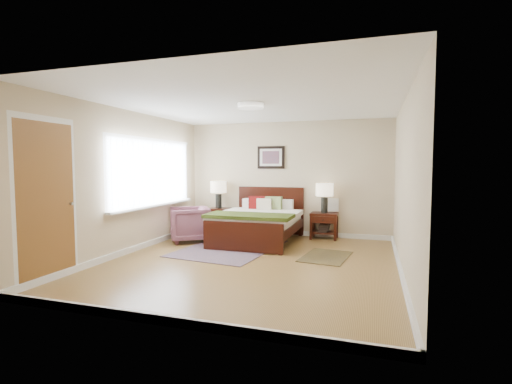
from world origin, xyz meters
TOP-DOWN VIEW (x-y plane):
  - floor at (0.00, 0.00)m, footprint 5.00×5.00m
  - back_wall at (0.00, 2.50)m, footprint 4.50×0.04m
  - front_wall at (0.00, -2.50)m, footprint 4.50×0.04m
  - left_wall at (-2.25, 0.00)m, footprint 0.04×5.00m
  - right_wall at (2.25, 0.00)m, footprint 0.04×5.00m
  - ceiling at (0.00, 0.00)m, footprint 4.50×5.00m
  - window at (-2.20, 0.70)m, footprint 0.11×2.72m
  - door at (-2.23, -1.75)m, footprint 0.06×1.00m
  - ceil_fixture at (0.00, 0.00)m, footprint 0.44×0.44m
  - bed at (-0.35, 1.55)m, footprint 1.61×1.94m
  - wall_art at (-0.35, 2.47)m, footprint 0.62×0.05m
  - nightstand_left at (-1.54, 2.25)m, footprint 0.48×0.43m
  - nightstand_right at (0.87, 2.26)m, footprint 0.56×0.42m
  - lamp_left at (-1.54, 2.27)m, footprint 0.36×0.36m
  - lamp_right at (0.87, 2.27)m, footprint 0.36×0.36m
  - armchair at (-1.71, 1.19)m, footprint 1.06×1.05m
  - rug_persian at (-0.68, 0.81)m, footprint 1.78×2.32m
  - rug_navy at (1.10, 0.70)m, footprint 0.85×1.15m

SIDE VIEW (x-z plane):
  - floor at x=0.00m, z-range 0.00..0.00m
  - rug_persian at x=-0.68m, z-range 0.00..0.01m
  - rug_navy at x=1.10m, z-range 0.00..0.01m
  - nightstand_right at x=0.87m, z-range 0.07..0.62m
  - armchair at x=-1.71m, z-range 0.00..0.70m
  - nightstand_left at x=-1.54m, z-range 0.16..0.73m
  - bed at x=-0.35m, z-range -0.04..1.01m
  - lamp_right at x=0.87m, z-range 0.68..1.29m
  - lamp_left at x=-1.54m, z-range 0.70..1.31m
  - door at x=-2.23m, z-range -0.02..2.16m
  - back_wall at x=0.00m, z-range 0.00..2.50m
  - front_wall at x=0.00m, z-range 0.00..2.50m
  - left_wall at x=-2.25m, z-range 0.00..2.50m
  - right_wall at x=2.25m, z-range 0.00..2.50m
  - window at x=-2.20m, z-range 0.72..2.04m
  - wall_art at x=-0.35m, z-range 1.47..1.97m
  - ceil_fixture at x=0.00m, z-range 2.43..2.50m
  - ceiling at x=0.00m, z-range 2.49..2.51m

